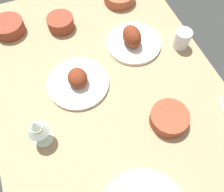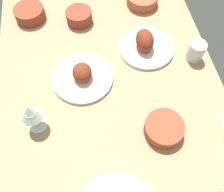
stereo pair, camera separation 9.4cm
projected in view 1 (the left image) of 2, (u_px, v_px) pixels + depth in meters
dining_table at (112, 101)px, 97.74cm from camera, size 140.00×90.00×4.00cm
plate_near_viewer at (133, 40)px, 107.08cm from camera, size 24.12×24.12×9.81cm
plate_center_main at (78, 81)px, 97.52cm from camera, size 24.67×24.67×8.13cm
bowl_onions at (61, 22)px, 112.04cm from camera, size 11.90×11.90×5.65cm
bowl_sauce at (8, 26)px, 110.83cm from camera, size 13.88×13.88×5.49cm
bowl_pasta at (169, 118)px, 88.98cm from camera, size 13.97×13.97×4.90cm
wine_glass at (37, 128)px, 79.37cm from camera, size 7.60×7.60×14.00cm
water_tumbler at (182, 39)px, 105.51cm from camera, size 6.84×6.84×8.44cm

